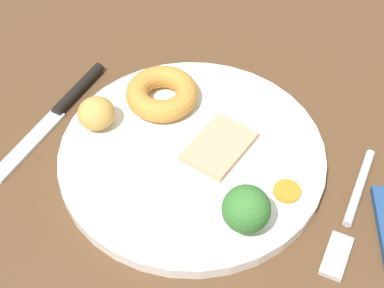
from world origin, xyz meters
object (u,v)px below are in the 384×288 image
dinner_plate (192,155)px  knife (61,108)px  carrot_coin_front (287,191)px  fork (350,214)px  meat_slice_main (218,149)px  yorkshire_pudding (162,94)px  roast_potato_left (96,113)px  broccoli_floret (246,210)px

dinner_plate → knife: bearing=-6.1°
carrot_coin_front → fork: 6.28cm
meat_slice_main → yorkshire_pudding: bearing=-31.0°
dinner_plate → meat_slice_main: size_ratio=3.76×
roast_potato_left → broccoli_floret: 19.12cm
roast_potato_left → broccoli_floret: size_ratio=0.80×
fork → knife: knife is taller
meat_slice_main → yorkshire_pudding: size_ratio=0.92×
meat_slice_main → carrot_coin_front: bearing=160.4°
yorkshire_pudding → carrot_coin_front: bearing=154.4°
yorkshire_pudding → carrot_coin_front: (-15.50, 7.43, -0.98)cm
dinner_plate → broccoli_floret: bearing=137.2°
roast_potato_left → carrot_coin_front: bearing=174.4°
fork → yorkshire_pudding: bearing=-102.5°
meat_slice_main → roast_potato_left: size_ratio=1.84×
broccoli_floret → meat_slice_main: bearing=-57.5°
roast_potato_left → fork: size_ratio=0.25×
fork → broccoli_floret: bearing=-54.0°
carrot_coin_front → broccoli_floret: bearing=60.3°
yorkshire_pudding → knife: bearing=19.8°
yorkshire_pudding → knife: (10.54, 3.80, -2.15)cm
yorkshire_pudding → broccoli_floret: 17.76cm
fork → roast_potato_left: bearing=-88.0°
carrot_coin_front → fork: size_ratio=0.17×
fork → carrot_coin_front: bearing=-81.1°
knife → yorkshire_pudding: bearing=118.5°
yorkshire_pudding → fork: (-21.65, 7.08, -2.22)cm
dinner_plate → knife: (15.87, -1.70, -0.25)cm
dinner_plate → knife: 15.97cm
dinner_plate → roast_potato_left: bearing=-0.4°
carrot_coin_front → broccoli_floret: 6.14cm
meat_slice_main → broccoli_floret: 9.33cm
yorkshire_pudding → fork: size_ratio=0.51×
dinner_plate → carrot_coin_front: carrot_coin_front is taller
meat_slice_main → knife: (18.38, -0.90, -1.35)cm
yorkshire_pudding → broccoli_floret: size_ratio=1.59×
dinner_plate → roast_potato_left: (10.42, -0.08, 2.41)cm
dinner_plate → roast_potato_left: roast_potato_left is taller
meat_slice_main → carrot_coin_front: meat_slice_main is taller
yorkshire_pudding → roast_potato_left: (5.09, 5.42, 0.50)cm
meat_slice_main → roast_potato_left: 13.01cm
roast_potato_left → meat_slice_main: bearing=-176.8°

